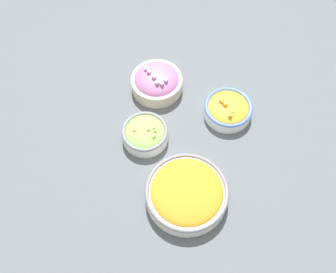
{
  "coord_description": "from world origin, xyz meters",
  "views": [
    {
      "loc": [
        0.5,
        0.2,
        0.98
      ],
      "look_at": [
        0.0,
        0.0,
        0.03
      ],
      "focal_mm": 40.0,
      "sensor_mm": 36.0,
      "label": 1
    }
  ],
  "objects_px": {
    "bowl_lettuce": "(145,133)",
    "bowl_squash": "(228,109)",
    "bowl_carrots": "(187,193)",
    "bowl_red_onion": "(157,82)"
  },
  "relations": [
    {
      "from": "bowl_red_onion",
      "to": "bowl_squash",
      "type": "distance_m",
      "value": 0.24
    },
    {
      "from": "bowl_lettuce",
      "to": "bowl_red_onion",
      "type": "xyz_separation_m",
      "value": [
        -0.19,
        -0.04,
        0.01
      ]
    },
    {
      "from": "bowl_lettuce",
      "to": "bowl_squash",
      "type": "relative_size",
      "value": 0.93
    },
    {
      "from": "bowl_carrots",
      "to": "bowl_squash",
      "type": "height_order",
      "value": "bowl_carrots"
    },
    {
      "from": "bowl_lettuce",
      "to": "bowl_squash",
      "type": "bearing_deg",
      "value": 130.59
    },
    {
      "from": "bowl_lettuce",
      "to": "bowl_squash",
      "type": "height_order",
      "value": "bowl_squash"
    },
    {
      "from": "bowl_carrots",
      "to": "bowl_lettuce",
      "type": "bearing_deg",
      "value": -126.34
    },
    {
      "from": "bowl_carrots",
      "to": "bowl_lettuce",
      "type": "xyz_separation_m",
      "value": [
        -0.13,
        -0.18,
        -0.0
      ]
    },
    {
      "from": "bowl_carrots",
      "to": "bowl_red_onion",
      "type": "bearing_deg",
      "value": -145.61
    },
    {
      "from": "bowl_carrots",
      "to": "bowl_red_onion",
      "type": "relative_size",
      "value": 1.37
    }
  ]
}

